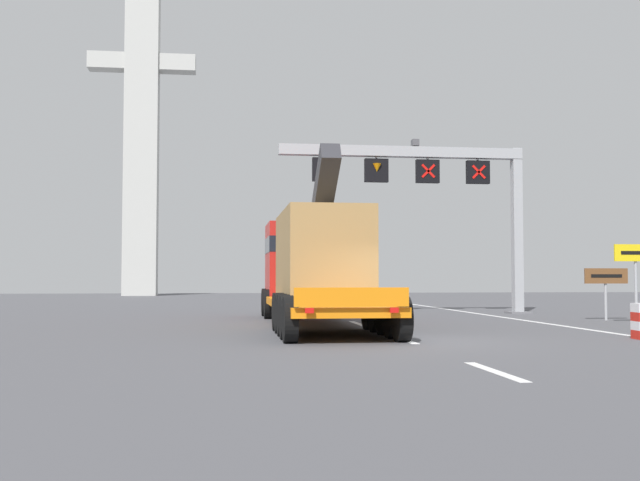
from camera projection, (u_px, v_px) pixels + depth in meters
ground at (410, 341)px, 18.33m from camera, size 112.00×112.00×0.00m
lane_markings at (300, 304)px, 44.30m from camera, size 0.20×67.02×0.01m
edge_line_right at (486, 315)px, 31.00m from camera, size 0.20×63.00×0.01m
overhead_lane_gantry at (434, 180)px, 32.17m from camera, size 10.78×0.90×7.42m
heavy_haul_truck_orange at (312, 264)px, 25.35m from camera, size 3.04×14.07×5.30m
exit_sign_yellow at (636, 263)px, 25.27m from camera, size 1.56×0.15×2.66m
tourist_info_sign_brown at (606, 281)px, 27.17m from camera, size 1.64×0.15×1.88m
bridge_pylon_distant at (142, 103)px, 64.30m from camera, size 9.00×2.00×32.06m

